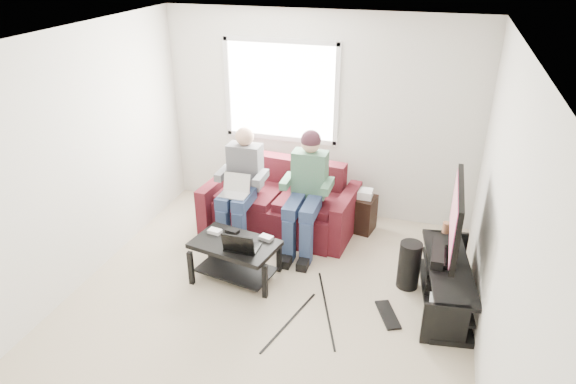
{
  "coord_description": "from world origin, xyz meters",
  "views": [
    {
      "loc": [
        1.4,
        -3.82,
        3.31
      ],
      "look_at": [
        0.08,
        0.6,
        1.04
      ],
      "focal_mm": 32.0,
      "sensor_mm": 36.0,
      "label": 1
    }
  ],
  "objects_px": {
    "tv_stand": "(446,285)",
    "tv": "(456,219)",
    "coffee_table": "(235,252)",
    "end_table": "(362,212)",
    "subwoofer": "(409,265)",
    "sofa": "(281,205)"
  },
  "relations": [
    {
      "from": "tv_stand",
      "to": "tv",
      "type": "bearing_deg",
      "value": 91.47
    },
    {
      "from": "tv",
      "to": "sofa",
      "type": "bearing_deg",
      "value": 157.1
    },
    {
      "from": "coffee_table",
      "to": "tv_stand",
      "type": "relative_size",
      "value": 0.7
    },
    {
      "from": "sofa",
      "to": "tv_stand",
      "type": "bearing_deg",
      "value": -25.23
    },
    {
      "from": "subwoofer",
      "to": "tv_stand",
      "type": "bearing_deg",
      "value": -22.58
    },
    {
      "from": "tv_stand",
      "to": "tv",
      "type": "xyz_separation_m",
      "value": [
        -0.0,
        0.1,
        0.71
      ]
    },
    {
      "from": "sofa",
      "to": "tv_stand",
      "type": "distance_m",
      "value": 2.24
    },
    {
      "from": "end_table",
      "to": "subwoofer",
      "type": "bearing_deg",
      "value": -57.36
    },
    {
      "from": "sofa",
      "to": "tv",
      "type": "distance_m",
      "value": 2.28
    },
    {
      "from": "end_table",
      "to": "tv",
      "type": "bearing_deg",
      "value": -46.37
    },
    {
      "from": "subwoofer",
      "to": "end_table",
      "type": "relative_size",
      "value": 0.94
    },
    {
      "from": "coffee_table",
      "to": "end_table",
      "type": "distance_m",
      "value": 1.81
    },
    {
      "from": "sofa",
      "to": "end_table",
      "type": "height_order",
      "value": "sofa"
    },
    {
      "from": "sofa",
      "to": "end_table",
      "type": "relative_size",
      "value": 3.38
    },
    {
      "from": "coffee_table",
      "to": "end_table",
      "type": "bearing_deg",
      "value": 51.07
    },
    {
      "from": "tv_stand",
      "to": "tv",
      "type": "distance_m",
      "value": 0.71
    },
    {
      "from": "subwoofer",
      "to": "end_table",
      "type": "xyz_separation_m",
      "value": [
        -0.66,
        1.03,
        -0.01
      ]
    },
    {
      "from": "subwoofer",
      "to": "sofa",
      "type": "bearing_deg",
      "value": 154.18
    },
    {
      "from": "tv_stand",
      "to": "end_table",
      "type": "bearing_deg",
      "value": 131.2
    },
    {
      "from": "tv",
      "to": "end_table",
      "type": "height_order",
      "value": "tv"
    },
    {
      "from": "sofa",
      "to": "subwoofer",
      "type": "xyz_separation_m",
      "value": [
        1.65,
        -0.8,
        -0.05
      ]
    },
    {
      "from": "coffee_table",
      "to": "end_table",
      "type": "height_order",
      "value": "end_table"
    }
  ]
}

